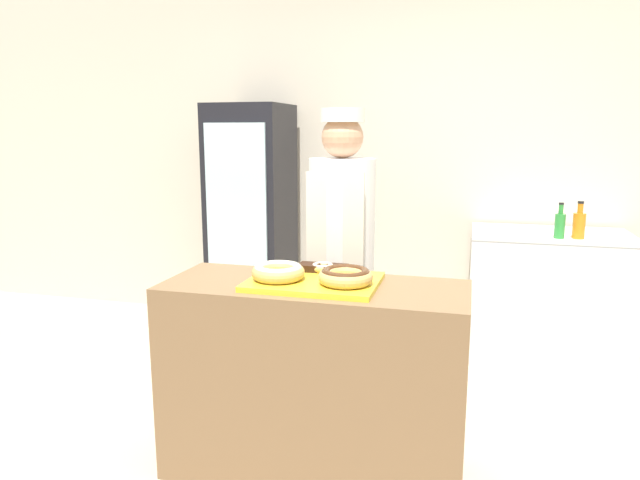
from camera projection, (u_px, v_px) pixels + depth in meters
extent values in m
plane|color=#B7A88E|center=(315.00, 469.00, 2.67)|extent=(14.00, 14.00, 0.00)
cube|color=beige|center=(387.00, 158.00, 4.43)|extent=(8.00, 0.06, 2.70)
cube|color=brown|center=(314.00, 380.00, 2.58)|extent=(1.34, 0.52, 0.89)
cube|color=yellow|center=(314.00, 282.00, 2.50)|extent=(0.56, 0.42, 0.02)
torus|color=tan|center=(278.00, 272.00, 2.48)|extent=(0.23, 0.23, 0.06)
torus|color=beige|center=(278.00, 269.00, 2.48)|extent=(0.21, 0.21, 0.04)
torus|color=tan|center=(346.00, 277.00, 2.41)|extent=(0.23, 0.23, 0.06)
torus|color=#472814|center=(346.00, 273.00, 2.40)|extent=(0.21, 0.21, 0.04)
torus|color=tan|center=(323.00, 268.00, 2.63)|extent=(0.11, 0.11, 0.03)
torus|color=beige|center=(323.00, 266.00, 2.63)|extent=(0.10, 0.10, 0.02)
cube|color=black|center=(309.00, 267.00, 2.65)|extent=(0.10, 0.10, 0.03)
cube|color=black|center=(336.00, 269.00, 2.62)|extent=(0.10, 0.10, 0.03)
cylinder|color=#4C4C51|center=(341.00, 341.00, 3.18)|extent=(0.25, 0.25, 0.81)
cylinder|color=white|center=(342.00, 216.00, 3.04)|extent=(0.35, 0.35, 0.61)
cube|color=silver|center=(334.00, 295.00, 2.96)|extent=(0.30, 0.02, 1.27)
sphere|color=tan|center=(342.00, 137.00, 2.97)|extent=(0.22, 0.22, 0.22)
cylinder|color=white|center=(343.00, 115.00, 2.94)|extent=(0.23, 0.23, 0.07)
cube|color=black|center=(252.00, 220.00, 4.40)|extent=(0.56, 0.58, 1.75)
cube|color=silver|center=(237.00, 222.00, 4.11)|extent=(0.46, 0.02, 1.40)
cube|color=silver|center=(546.00, 295.00, 3.93)|extent=(1.04, 0.67, 0.88)
cube|color=gray|center=(551.00, 236.00, 3.85)|extent=(1.04, 0.67, 0.01)
cylinder|color=#2D8C38|center=(560.00, 226.00, 3.64)|extent=(0.06, 0.06, 0.16)
cylinder|color=#2D8C38|center=(561.00, 209.00, 3.62)|extent=(0.03, 0.03, 0.06)
cylinder|color=black|center=(562.00, 204.00, 3.62)|extent=(0.03, 0.03, 0.01)
cylinder|color=orange|center=(579.00, 226.00, 3.63)|extent=(0.08, 0.08, 0.16)
cylinder|color=orange|center=(580.00, 208.00, 3.61)|extent=(0.03, 0.03, 0.06)
cylinder|color=black|center=(581.00, 202.00, 3.61)|extent=(0.04, 0.04, 0.01)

